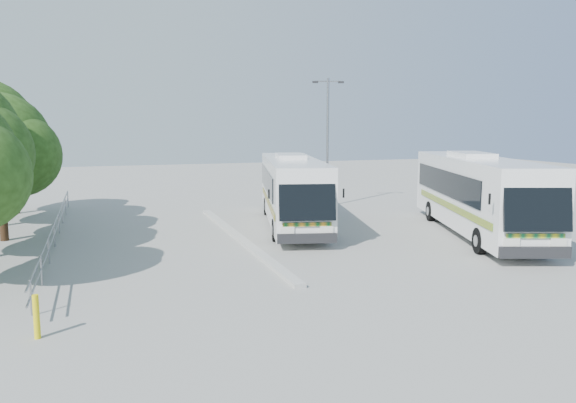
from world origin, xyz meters
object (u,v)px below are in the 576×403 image
object	(u,v)px
tree_far_c	(0,144)
bollard	(36,317)
lamppost	(328,137)
coach_adjacent	(477,193)
coach_main	(292,189)
tree_far_e	(14,146)

from	to	relation	value
tree_far_c	bollard	distance (m)	13.65
lamppost	tree_far_c	bearing A→B (deg)	-150.10
tree_far_c	coach_adjacent	distance (m)	21.44
coach_main	bollard	bearing A→B (deg)	-117.62
tree_far_e	lamppost	size ratio (longest dim) A/B	0.75
tree_far_c	coach_adjacent	bearing A→B (deg)	-14.74
bollard	tree_far_e	bearing A→B (deg)	97.90
tree_far_c	coach_main	world-z (taller)	tree_far_c
tree_far_e	bollard	distance (m)	21.57
tree_far_e	coach_adjacent	bearing A→B (deg)	-32.83
tree_far_c	bollard	bearing A→B (deg)	-79.37
coach_adjacent	lamppost	xyz separation A→B (m)	(-3.17, 10.43, 2.40)
tree_far_c	coach_main	size ratio (longest dim) A/B	0.52
tree_far_e	coach_adjacent	size ratio (longest dim) A/B	0.46
tree_far_c	lamppost	size ratio (longest dim) A/B	0.82
tree_far_e	bollard	bearing A→B (deg)	-82.10
lamppost	coach_main	bearing A→B (deg)	-113.46
tree_far_c	coach_adjacent	size ratio (longest dim) A/B	0.50
coach_main	lamppost	bearing A→B (deg)	66.14
tree_far_c	coach_main	bearing A→B (deg)	-2.25
tree_far_c	bollard	world-z (taller)	tree_far_c
tree_far_e	coach_main	bearing A→B (deg)	-32.41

